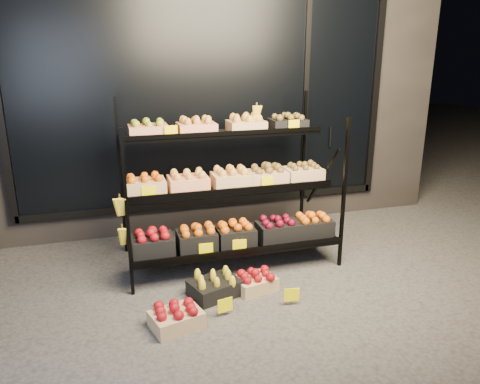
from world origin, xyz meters
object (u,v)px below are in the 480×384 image
object	(u,v)px
floor_crate_left	(176,316)
floor_crate_midright	(255,281)
display_rack	(229,188)
floor_crate_midleft	(215,285)

from	to	relation	value
floor_crate_left	floor_crate_midright	distance (m)	0.88
display_rack	floor_crate_midleft	bearing A→B (deg)	-115.77
display_rack	floor_crate_midright	world-z (taller)	display_rack
display_rack	floor_crate_midright	xyz separation A→B (m)	(0.06, -0.65, -0.70)
display_rack	floor_crate_left	bearing A→B (deg)	-124.65
floor_crate_left	floor_crate_midleft	world-z (taller)	floor_crate_midleft
floor_crate_midright	floor_crate_left	bearing A→B (deg)	-166.38
display_rack	floor_crate_midleft	xyz separation A→B (m)	(-0.31, -0.65, -0.69)
floor_crate_left	floor_crate_midleft	bearing A→B (deg)	28.53
floor_crate_midleft	floor_crate_left	bearing A→B (deg)	-154.66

